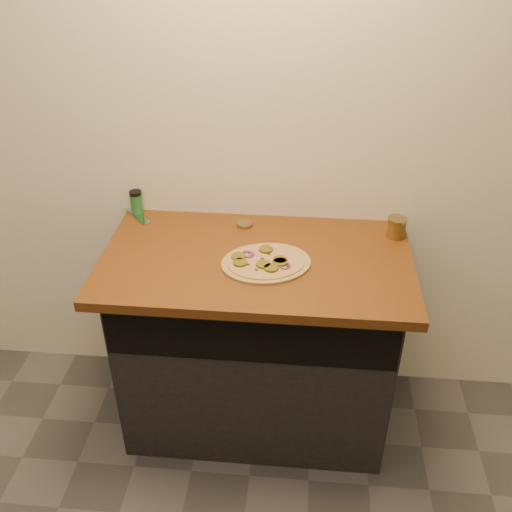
# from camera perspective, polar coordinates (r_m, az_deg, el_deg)

# --- Properties ---
(room_shell) EXTENTS (4.02, 3.52, 2.71)m
(room_shell) POSITION_cam_1_polar(r_m,az_deg,el_deg) (0.60, -12.57, -9.66)
(room_shell) COLOR silver
(room_shell) RESTS_ON ground
(cabinet) EXTENTS (1.10, 0.60, 0.86)m
(cabinet) POSITION_cam_1_polar(r_m,az_deg,el_deg) (2.51, 0.11, -8.69)
(cabinet) COLOR black
(cabinet) RESTS_ON ground
(countertop) EXTENTS (1.20, 0.70, 0.04)m
(countertop) POSITION_cam_1_polar(r_m,az_deg,el_deg) (2.21, 0.05, -0.46)
(countertop) COLOR brown
(countertop) RESTS_ON cabinet
(pizza) EXTENTS (0.41, 0.41, 0.02)m
(pizza) POSITION_cam_1_polar(r_m,az_deg,el_deg) (2.15, 0.97, -0.64)
(pizza) COLOR tan
(pizza) RESTS_ON countertop
(chefs_knife) EXTENTS (0.22, 0.26, 0.02)m
(chefs_knife) POSITION_cam_1_polar(r_m,az_deg,el_deg) (2.60, -12.54, 4.85)
(chefs_knife) COLOR #B7BAC1
(chefs_knife) RESTS_ON countertop
(mason_jar_lid) EXTENTS (0.08, 0.08, 0.01)m
(mason_jar_lid) POSITION_cam_1_polar(r_m,az_deg,el_deg) (2.40, -1.14, 3.22)
(mason_jar_lid) COLOR #928655
(mason_jar_lid) RESTS_ON countertop
(salsa_jar) EXTENTS (0.08, 0.08, 0.08)m
(salsa_jar) POSITION_cam_1_polar(r_m,az_deg,el_deg) (2.37, 13.86, 2.81)
(salsa_jar) COLOR #9C170F
(salsa_jar) RESTS_ON countertop
(spice_shaker) EXTENTS (0.05, 0.05, 0.10)m
(spice_shaker) POSITION_cam_1_polar(r_m,az_deg,el_deg) (2.53, -11.87, 5.30)
(spice_shaker) COLOR #21682D
(spice_shaker) RESTS_ON countertop
(flour_spill) EXTENTS (0.18, 0.18, 0.00)m
(flour_spill) POSITION_cam_1_polar(r_m,az_deg,el_deg) (2.14, 3.06, -1.14)
(flour_spill) COLOR silver
(flour_spill) RESTS_ON countertop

